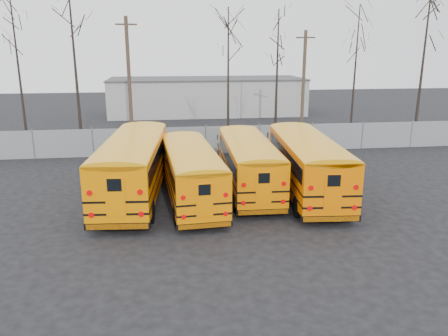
{
  "coord_description": "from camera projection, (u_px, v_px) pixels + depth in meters",
  "views": [
    {
      "loc": [
        -2.82,
        -19.06,
        7.47
      ],
      "look_at": [
        0.01,
        2.04,
        1.6
      ],
      "focal_mm": 35.0,
      "sensor_mm": 36.0,
      "label": 1
    }
  ],
  "objects": [
    {
      "name": "utility_pole_left",
      "position": [
        129.0,
        76.0,
        37.05
      ],
      "size": [
        1.78,
        0.31,
        10.01
      ],
      "rotation": [
        0.0,
        0.0,
        0.08
      ],
      "color": "#473328",
      "rests_on": "ground"
    },
    {
      "name": "tree_3",
      "position": [
        228.0,
        80.0,
        32.36
      ],
      "size": [
        0.26,
        0.26,
        10.3
      ],
      "primitive_type": "cone",
      "color": "black",
      "rests_on": "ground"
    },
    {
      "name": "tree_4",
      "position": [
        277.0,
        75.0,
        36.73
      ],
      "size": [
        0.26,
        0.26,
        10.53
      ],
      "primitive_type": "cone",
      "color": "black",
      "rests_on": "ground"
    },
    {
      "name": "ground",
      "position": [
        230.0,
        212.0,
        20.55
      ],
      "size": [
        120.0,
        120.0,
        0.0
      ],
      "primitive_type": "plane",
      "color": "black",
      "rests_on": "ground"
    },
    {
      "name": "tree_1",
      "position": [
        19.0,
        69.0,
        32.77
      ],
      "size": [
        0.26,
        0.26,
        11.95
      ],
      "primitive_type": "cone",
      "color": "black",
      "rests_on": "ground"
    },
    {
      "name": "bus_d",
      "position": [
        306.0,
        159.0,
        22.92
      ],
      "size": [
        3.46,
        11.28,
        3.11
      ],
      "rotation": [
        0.0,
        0.0,
        -0.08
      ],
      "color": "black",
      "rests_on": "ground"
    },
    {
      "name": "utility_pole_right",
      "position": [
        303.0,
        84.0,
        36.69
      ],
      "size": [
        1.51,
        0.69,
        8.88
      ],
      "rotation": [
        0.0,
        0.0,
        -0.38
      ],
      "color": "#463627",
      "rests_on": "ground"
    },
    {
      "name": "bus_b",
      "position": [
        190.0,
        168.0,
        21.85
      ],
      "size": [
        3.0,
        10.27,
        2.84
      ],
      "rotation": [
        0.0,
        0.0,
        0.07
      ],
      "color": "black",
      "rests_on": "ground"
    },
    {
      "name": "tree_5",
      "position": [
        355.0,
        72.0,
        37.51
      ],
      "size": [
        0.26,
        0.26,
        10.92
      ],
      "primitive_type": "cone",
      "color": "black",
      "rests_on": "ground"
    },
    {
      "name": "bus_a",
      "position": [
        134.0,
        161.0,
        22.26
      ],
      "size": [
        3.58,
        11.73,
        3.24
      ],
      "rotation": [
        0.0,
        0.0,
        -0.08
      ],
      "color": "black",
      "rests_on": "ground"
    },
    {
      "name": "fence",
      "position": [
        206.0,
        140.0,
        31.75
      ],
      "size": [
        40.0,
        0.04,
        2.0
      ],
      "primitive_type": "cube",
      "color": "gray",
      "rests_on": "ground"
    },
    {
      "name": "tree_6",
      "position": [
        423.0,
        65.0,
        34.14
      ],
      "size": [
        0.26,
        0.26,
        12.28
      ],
      "primitive_type": "cone",
      "color": "black",
      "rests_on": "ground"
    },
    {
      "name": "distant_building",
      "position": [
        207.0,
        97.0,
        50.86
      ],
      "size": [
        22.0,
        8.0,
        4.0
      ],
      "primitive_type": "cube",
      "color": "#A3A39E",
      "rests_on": "ground"
    },
    {
      "name": "bus_c",
      "position": [
        248.0,
        159.0,
        23.45
      ],
      "size": [
        2.69,
        10.39,
        2.89
      ],
      "rotation": [
        0.0,
        0.0,
        -0.03
      ],
      "color": "black",
      "rests_on": "ground"
    },
    {
      "name": "tree_2",
      "position": [
        75.0,
        62.0,
        33.92
      ],
      "size": [
        0.26,
        0.26,
        12.84
      ],
      "primitive_type": "cone",
      "color": "black",
      "rests_on": "ground"
    }
  ]
}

